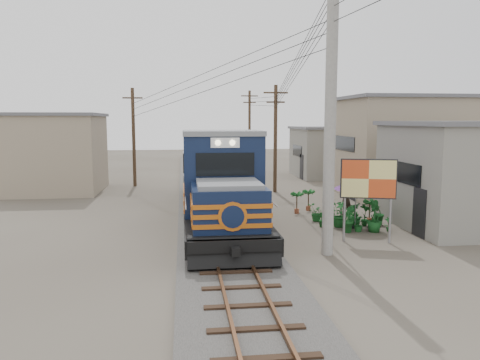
{
  "coord_description": "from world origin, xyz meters",
  "views": [
    {
      "loc": [
        -1.55,
        -16.16,
        4.74
      ],
      "look_at": [
        0.87,
        3.5,
        2.2
      ],
      "focal_mm": 35.0,
      "sensor_mm": 36.0,
      "label": 1
    }
  ],
  "objects": [
    {
      "name": "power_lines",
      "position": [
        -0.14,
        8.49,
        7.56
      ],
      "size": [
        9.65,
        19.0,
        3.3
      ],
      "color": "black",
      "rests_on": "ground"
    },
    {
      "name": "market_umbrella",
      "position": [
        5.98,
        3.32,
        1.96
      ],
      "size": [
        2.68,
        2.68,
        2.23
      ],
      "rotation": [
        0.0,
        0.0,
        -0.43
      ],
      "color": "black",
      "rests_on": "ground"
    },
    {
      "name": "ground",
      "position": [
        0.0,
        0.0,
        0.0
      ],
      "size": [
        120.0,
        120.0,
        0.0
      ],
      "primitive_type": "plane",
      "color": "#473F35",
      "rests_on": "ground"
    },
    {
      "name": "locomotive",
      "position": [
        0.0,
        6.14,
        1.82
      ],
      "size": [
        3.11,
        16.96,
        4.2
      ],
      "color": "black",
      "rests_on": "ground"
    },
    {
      "name": "vendor",
      "position": [
        6.57,
        6.17,
        0.9
      ],
      "size": [
        0.78,
        0.71,
        1.8
      ],
      "primitive_type": "imported",
      "rotation": [
        0.0,
        0.0,
        3.69
      ],
      "color": "black",
      "rests_on": "ground"
    },
    {
      "name": "shophouse_back",
      "position": [
        11.0,
        22.0,
        2.11
      ],
      "size": [
        6.3,
        6.3,
        4.2
      ],
      "color": "gray",
      "rests_on": "ground"
    },
    {
      "name": "wooden_pole_far",
      "position": [
        4.8,
        28.0,
        3.93
      ],
      "size": [
        1.6,
        0.24,
        7.5
      ],
      "color": "#4C3826",
      "rests_on": "ground"
    },
    {
      "name": "ballast",
      "position": [
        0.0,
        10.0,
        0.08
      ],
      "size": [
        3.6,
        70.0,
        0.16
      ],
      "primitive_type": "cube",
      "color": "#595651",
      "rests_on": "ground"
    },
    {
      "name": "wooden_pole_left",
      "position": [
        -5.0,
        18.0,
        3.68
      ],
      "size": [
        1.6,
        0.24,
        7.0
      ],
      "color": "#4C3826",
      "rests_on": "ground"
    },
    {
      "name": "utility_pole_main",
      "position": [
        3.5,
        -0.5,
        5.0
      ],
      "size": [
        0.4,
        0.4,
        10.0
      ],
      "color": "#9E9B93",
      "rests_on": "ground"
    },
    {
      "name": "wooden_pole_mid",
      "position": [
        4.5,
        14.0,
        3.68
      ],
      "size": [
        1.6,
        0.24,
        7.0
      ],
      "color": "#4C3826",
      "rests_on": "ground"
    },
    {
      "name": "track",
      "position": [
        0.0,
        10.0,
        0.26
      ],
      "size": [
        1.15,
        70.0,
        0.12
      ],
      "color": "#51331E",
      "rests_on": "ground"
    },
    {
      "name": "shophouse_left",
      "position": [
        -10.0,
        16.0,
        2.61
      ],
      "size": [
        6.3,
        6.3,
        5.2
      ],
      "color": "gray",
      "rests_on": "ground"
    },
    {
      "name": "shophouse_mid",
      "position": [
        12.5,
        12.0,
        3.11
      ],
      "size": [
        8.4,
        7.35,
        6.2
      ],
      "color": "gray",
      "rests_on": "ground"
    },
    {
      "name": "billboard",
      "position": [
        5.54,
        0.93,
        2.41
      ],
      "size": [
        2.06,
        0.72,
        3.27
      ],
      "rotation": [
        0.0,
        0.0,
        -0.29
      ],
      "color": "#99999E",
      "rests_on": "ground"
    },
    {
      "name": "shophouse_front",
      "position": [
        11.5,
        3.0,
        2.36
      ],
      "size": [
        7.35,
        6.3,
        4.7
      ],
      "color": "gray",
      "rests_on": "ground"
    },
    {
      "name": "plant_nursery",
      "position": [
        5.78,
        3.6,
        0.5
      ],
      "size": [
        3.35,
        3.21,
        1.13
      ],
      "color": "#18541F",
      "rests_on": "ground"
    }
  ]
}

